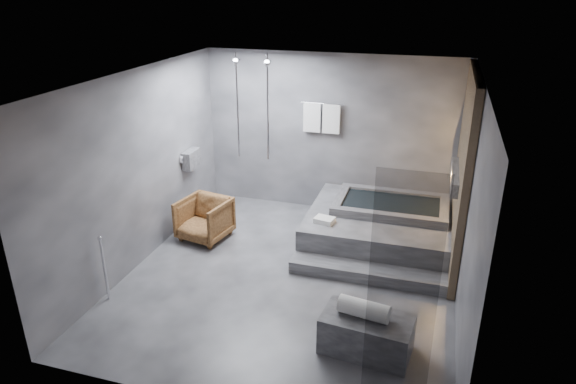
% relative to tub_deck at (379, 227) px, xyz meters
% --- Properties ---
extents(room, '(5.00, 5.04, 2.82)m').
position_rel_tub_deck_xyz_m(room, '(-0.65, -1.21, 1.48)').
color(room, '#323235').
rests_on(room, ground).
extents(tub_deck, '(2.20, 2.00, 0.50)m').
position_rel_tub_deck_xyz_m(tub_deck, '(0.00, 0.00, 0.00)').
color(tub_deck, '#38383B').
rests_on(tub_deck, ground).
extents(tub_step, '(2.20, 0.36, 0.18)m').
position_rel_tub_deck_xyz_m(tub_step, '(0.00, -1.18, -0.16)').
color(tub_step, '#38383B').
rests_on(tub_step, ground).
extents(concrete_bench, '(1.05, 0.66, 0.45)m').
position_rel_tub_deck_xyz_m(concrete_bench, '(0.21, -2.70, -0.03)').
color(concrete_bench, '#313134').
rests_on(concrete_bench, ground).
extents(driftwood_chair, '(0.85, 0.87, 0.68)m').
position_rel_tub_deck_xyz_m(driftwood_chair, '(-2.71, -0.70, 0.09)').
color(driftwood_chair, '#402410').
rests_on(driftwood_chair, ground).
extents(rolled_towel, '(0.60, 0.29, 0.21)m').
position_rel_tub_deck_xyz_m(rolled_towel, '(0.17, -2.70, 0.30)').
color(rolled_towel, white).
rests_on(rolled_towel, concrete_bench).
extents(deck_towel, '(0.33, 0.26, 0.08)m').
position_rel_tub_deck_xyz_m(deck_towel, '(-0.76, -0.58, 0.29)').
color(deck_towel, white).
rests_on(deck_towel, tub_deck).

